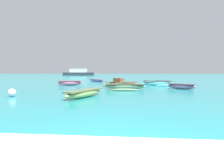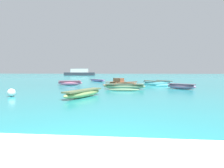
# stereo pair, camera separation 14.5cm
# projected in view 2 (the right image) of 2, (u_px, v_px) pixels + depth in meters

# --- Properties ---
(ground_plane) EXTENTS (240.00, 240.00, 0.00)m
(ground_plane) POSITION_uv_depth(u_px,v_px,m) (95.00, 163.00, 3.34)
(ground_plane) COLOR teal
(moored_boat_0) EXTENTS (1.82, 3.53, 0.45)m
(moored_boat_0) POSITION_uv_depth(u_px,v_px,m) (83.00, 93.00, 11.76)
(moored_boat_0) COLOR #98AD62
(moored_boat_0) RESTS_ON ground_plane
(moored_boat_1) EXTENTS (2.71, 1.29, 0.50)m
(moored_boat_1) POSITION_uv_depth(u_px,v_px,m) (70.00, 83.00, 21.84)
(moored_boat_1) COLOR #D36A8D
(moored_boat_1) RESTS_ON ground_plane
(moored_boat_2) EXTENTS (3.55, 3.50, 0.52)m
(moored_boat_2) POSITION_uv_depth(u_px,v_px,m) (125.00, 86.00, 17.04)
(moored_boat_2) COLOR gray
(moored_boat_2) RESTS_ON ground_plane
(moored_boat_3) EXTENTS (2.39, 1.95, 0.46)m
(moored_boat_3) POSITION_uv_depth(u_px,v_px,m) (181.00, 86.00, 17.14)
(moored_boat_3) COLOR gray
(moored_boat_3) RESTS_ON ground_plane
(moored_boat_4) EXTENTS (3.80, 3.94, 0.52)m
(moored_boat_4) POSITION_uv_depth(u_px,v_px,m) (158.00, 83.00, 21.87)
(moored_boat_4) COLOR #62B8C1
(moored_boat_4) RESTS_ON ground_plane
(moored_boat_5) EXTENTS (4.14, 4.39, 0.80)m
(moored_boat_5) POSITION_uv_depth(u_px,v_px,m) (121.00, 83.00, 21.37)
(moored_boat_5) COLOR #D17748
(moored_boat_5) RESTS_ON ground_plane
(moored_boat_6) EXTENTS (2.89, 3.14, 0.34)m
(moored_boat_6) POSITION_uv_depth(u_px,v_px,m) (97.00, 80.00, 29.59)
(moored_boat_6) COLOR #AF80CC
(moored_boat_6) RESTS_ON ground_plane
(mooring_buoy_0) EXTENTS (0.48, 0.48, 0.48)m
(mooring_buoy_0) POSITION_uv_depth(u_px,v_px,m) (11.00, 93.00, 12.12)
(mooring_buoy_0) COLOR white
(mooring_buoy_0) RESTS_ON ground_plane
(distant_ferry) EXTENTS (11.02, 2.42, 2.42)m
(distant_ferry) POSITION_uv_depth(u_px,v_px,m) (79.00, 73.00, 72.52)
(distant_ferry) COLOR #2D333D
(distant_ferry) RESTS_ON ground_plane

